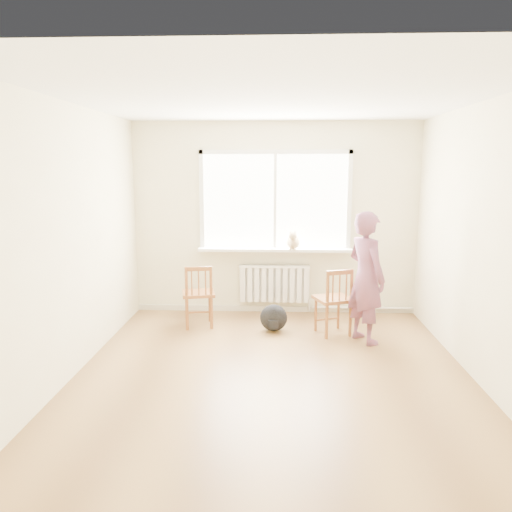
# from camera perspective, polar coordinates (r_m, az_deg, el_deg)

# --- Properties ---
(floor) EXTENTS (4.50, 4.50, 0.00)m
(floor) POSITION_cam_1_polar(r_m,az_deg,el_deg) (5.22, 1.89, -13.33)
(floor) COLOR olive
(floor) RESTS_ON ground
(ceiling) EXTENTS (4.50, 4.50, 0.00)m
(ceiling) POSITION_cam_1_polar(r_m,az_deg,el_deg) (4.82, 2.09, 17.57)
(ceiling) COLOR white
(ceiling) RESTS_ON back_wall
(back_wall) EXTENTS (4.00, 0.01, 2.70)m
(back_wall) POSITION_cam_1_polar(r_m,az_deg,el_deg) (7.07, 2.18, 4.25)
(back_wall) COLOR beige
(back_wall) RESTS_ON ground
(window) EXTENTS (2.12, 0.05, 1.42)m
(window) POSITION_cam_1_polar(r_m,az_deg,el_deg) (7.02, 2.20, 6.76)
(window) COLOR white
(window) RESTS_ON back_wall
(windowsill) EXTENTS (2.15, 0.22, 0.04)m
(windowsill) POSITION_cam_1_polar(r_m,az_deg,el_deg) (7.02, 2.15, 0.74)
(windowsill) COLOR white
(windowsill) RESTS_ON back_wall
(radiator) EXTENTS (1.00, 0.12, 0.55)m
(radiator) POSITION_cam_1_polar(r_m,az_deg,el_deg) (7.13, 2.13, -3.12)
(radiator) COLOR white
(radiator) RESTS_ON back_wall
(heating_pipe) EXTENTS (1.40, 0.04, 0.04)m
(heating_pipe) POSITION_cam_1_polar(r_m,az_deg,el_deg) (7.35, 11.95, -5.83)
(heating_pipe) COLOR silver
(heating_pipe) RESTS_ON back_wall
(baseboard) EXTENTS (4.00, 0.03, 0.08)m
(baseboard) POSITION_cam_1_polar(r_m,az_deg,el_deg) (7.31, 2.11, -6.03)
(baseboard) COLOR beige
(baseboard) RESTS_ON ground
(chair_left) EXTENTS (0.48, 0.47, 0.83)m
(chair_left) POSITION_cam_1_polar(r_m,az_deg,el_deg) (6.56, -6.58, -4.54)
(chair_left) COLOR #9B542D
(chair_left) RESTS_ON floor
(chair_right) EXTENTS (0.53, 0.52, 0.85)m
(chair_right) POSITION_cam_1_polar(r_m,az_deg,el_deg) (6.29, 9.01, -5.15)
(chair_right) COLOR #9B542D
(chair_right) RESTS_ON floor
(person) EXTENTS (0.61, 0.69, 1.57)m
(person) POSITION_cam_1_polar(r_m,az_deg,el_deg) (6.05, 12.47, -2.41)
(person) COLOR #BE3F47
(person) RESTS_ON floor
(cat) EXTENTS (0.21, 0.42, 0.28)m
(cat) POSITION_cam_1_polar(r_m,az_deg,el_deg) (6.91, 4.26, 1.71)
(cat) COLOR beige
(cat) RESTS_ON windowsill
(backpack) EXTENTS (0.39, 0.32, 0.35)m
(backpack) POSITION_cam_1_polar(r_m,az_deg,el_deg) (6.43, 2.03, -7.07)
(backpack) COLOR black
(backpack) RESTS_ON floor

